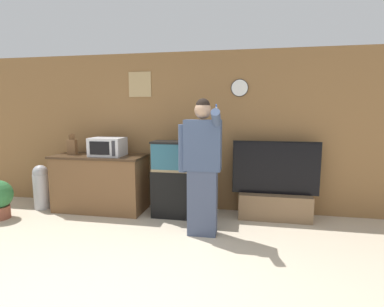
# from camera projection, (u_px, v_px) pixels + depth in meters

# --- Properties ---
(ground_plane) EXTENTS (18.00, 18.00, 0.00)m
(ground_plane) POSITION_uv_depth(u_px,v_px,m) (128.00, 303.00, 2.59)
(ground_plane) COLOR beige
(wall_back_paneled) EXTENTS (10.00, 0.08, 2.60)m
(wall_back_paneled) POSITION_uv_depth(u_px,v_px,m) (189.00, 132.00, 5.01)
(wall_back_paneled) COLOR olive
(wall_back_paneled) RESTS_ON ground_plane
(counter_island) EXTENTS (1.52, 0.66, 0.93)m
(counter_island) POSITION_uv_depth(u_px,v_px,m) (100.00, 183.00, 4.98)
(counter_island) COLOR brown
(counter_island) RESTS_ON ground_plane
(microwave) EXTENTS (0.53, 0.39, 0.30)m
(microwave) POSITION_uv_depth(u_px,v_px,m) (108.00, 147.00, 4.82)
(microwave) COLOR silver
(microwave) RESTS_ON counter_island
(knife_block) EXTENTS (0.15, 0.09, 0.35)m
(knife_block) POSITION_uv_depth(u_px,v_px,m) (72.00, 146.00, 4.98)
(knife_block) COLOR brown
(knife_block) RESTS_ON counter_island
(aquarium_on_stand) EXTENTS (0.80, 0.36, 1.19)m
(aquarium_on_stand) POSITION_uv_depth(u_px,v_px,m) (178.00, 179.00, 4.66)
(aquarium_on_stand) COLOR black
(aquarium_on_stand) RESTS_ON ground_plane
(tv_on_stand) EXTENTS (1.30, 0.40, 1.20)m
(tv_on_stand) POSITION_uv_depth(u_px,v_px,m) (275.00, 196.00, 4.60)
(tv_on_stand) COLOR brown
(tv_on_stand) RESTS_ON ground_plane
(person_standing) EXTENTS (0.57, 0.43, 1.81)m
(person_standing) POSITION_uv_depth(u_px,v_px,m) (202.00, 165.00, 3.92)
(person_standing) COLOR #424C66
(person_standing) RESTS_ON ground_plane
(trash_bin) EXTENTS (0.26, 0.26, 0.75)m
(trash_bin) POSITION_uv_depth(u_px,v_px,m) (41.00, 186.00, 5.07)
(trash_bin) COLOR #B7B7BC
(trash_bin) RESTS_ON ground_plane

